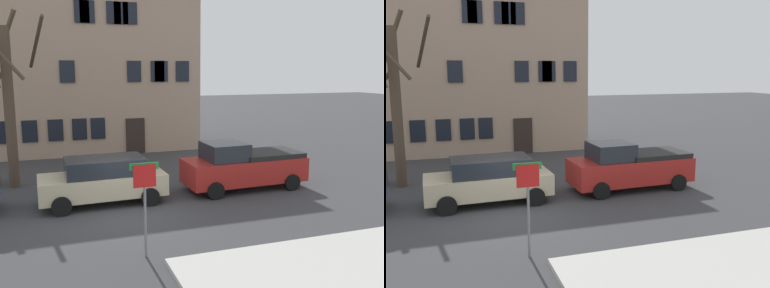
{
  "view_description": "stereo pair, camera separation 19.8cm",
  "coord_description": "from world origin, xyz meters",
  "views": [
    {
      "loc": [
        -2.37,
        -13.74,
        4.98
      ],
      "look_at": [
        3.08,
        2.29,
        1.94
      ],
      "focal_mm": 39.64,
      "sensor_mm": 36.0,
      "label": 1
    },
    {
      "loc": [
        -2.18,
        -13.8,
        4.98
      ],
      "look_at": [
        3.08,
        2.29,
        1.94
      ],
      "focal_mm": 39.64,
      "sensor_mm": 36.0,
      "label": 2
    }
  ],
  "objects": [
    {
      "name": "ground_plane",
      "position": [
        0.0,
        0.0,
        0.0
      ],
      "size": [
        120.0,
        120.0,
        0.0
      ],
      "primitive_type": "plane",
      "color": "#38383A"
    },
    {
      "name": "building_main",
      "position": [
        -0.27,
        13.82,
        6.07
      ],
      "size": [
        13.99,
        6.81,
        11.92
      ],
      "color": "tan",
      "rests_on": "ground_plane"
    },
    {
      "name": "tree_bare_mid",
      "position": [
        -3.85,
        5.13,
        3.61
      ],
      "size": [
        2.56,
        2.55,
        7.06
      ],
      "color": "#4C3D2D",
      "rests_on": "ground_plane"
    },
    {
      "name": "car_beige_wagon",
      "position": [
        -0.57,
        1.78,
        0.9
      ],
      "size": [
        4.64,
        2.22,
        1.72
      ],
      "color": "#C6B793",
      "rests_on": "ground_plane"
    },
    {
      "name": "pickup_truck_red",
      "position": [
        5.18,
        1.86,
        0.97
      ],
      "size": [
        5.14,
        2.31,
        2.0
      ],
      "color": "#AD231E",
      "rests_on": "ground_plane"
    },
    {
      "name": "street_sign_pole",
      "position": [
        -0.11,
        -3.27,
        1.81
      ],
      "size": [
        0.76,
        0.07,
        2.57
      ],
      "color": "slate",
      "rests_on": "ground_plane"
    }
  ]
}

